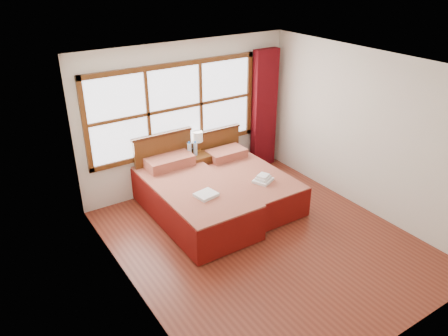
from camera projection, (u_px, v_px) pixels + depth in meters
floor at (263, 241)px, 6.51m from camera, size 4.50×4.50×0.00m
ceiling at (272, 67)px, 5.36m from camera, size 4.50×4.50×0.00m
wall_back at (187, 116)px, 7.63m from camera, size 4.00×0.00×4.00m
wall_left at (129, 204)px, 4.95m from camera, size 0.00×4.50×4.50m
wall_right at (366, 133)px, 6.92m from camera, size 0.00×4.50×4.50m
window at (175, 109)px, 7.39m from camera, size 3.16×0.06×1.56m
curtain at (264, 110)px, 8.37m from camera, size 0.50×0.16×2.30m
bed_left at (191, 198)px, 6.98m from camera, size 1.17×2.26×1.14m
bed_right at (247, 182)px, 7.55m from camera, size 1.02×2.04×0.99m
nightstand at (197, 171)px, 7.87m from camera, size 0.50×0.49×0.67m
towels_left at (206, 195)px, 6.49m from camera, size 0.34×0.31×0.05m
towels_right at (263, 179)px, 7.06m from camera, size 0.37×0.36×0.12m
lamp at (198, 137)px, 7.77m from camera, size 0.18×0.18×0.36m
bottle_near at (189, 150)px, 7.58m from camera, size 0.07×0.07×0.28m
bottle_far at (195, 149)px, 7.64m from camera, size 0.07×0.07×0.26m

